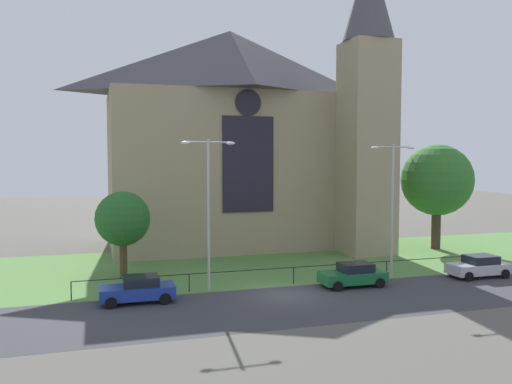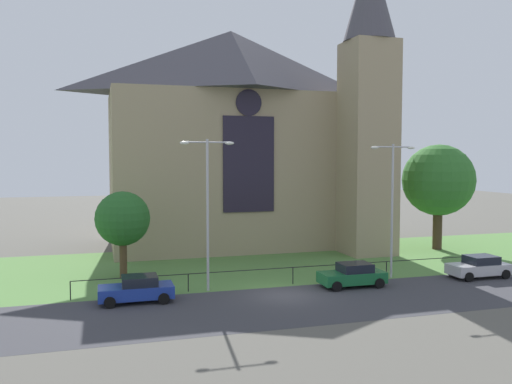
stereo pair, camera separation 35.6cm
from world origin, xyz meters
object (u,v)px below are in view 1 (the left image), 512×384
Objects in this scene: streetlamp_far at (392,194)px; streetlamp_near at (208,197)px; tree_right_far at (437,180)px; parked_car_silver at (479,266)px; tree_left_near at (123,219)px; parked_car_blue at (138,289)px; church_building at (240,136)px; parked_car_green at (353,275)px.

streetlamp_near is at bearing 180.00° from streetlamp_far.
tree_right_far reaches higher than parked_car_silver.
streetlamp_near is at bearing -4.85° from parked_car_silver.
streetlamp_near is 12.84m from streetlamp_far.
tree_left_near is 7.41m from streetlamp_near.
streetlamp_near is 2.23× the size of parked_car_blue.
tree_left_near is 0.65× the size of streetlamp_far.
streetlamp_near is (4.87, -5.28, 1.82)m from tree_left_near.
tree_right_far is 29.61m from parked_car_blue.
streetlamp_far is at bearing -68.33° from church_building.
church_building reaches higher than parked_car_blue.
streetlamp_near is 6.92m from parked_car_blue.
tree_right_far is 1.03× the size of streetlamp_far.
church_building reaches higher than tree_left_near.
tree_left_near is 1.41× the size of parked_car_silver.
streetlamp_far is 2.18× the size of parked_car_green.
parked_car_silver is at bearing -16.65° from tree_left_near.
streetlamp_near is at bearing -9.97° from parked_car_green.
streetlamp_near reaches higher than parked_car_green.
parked_car_blue is (-17.26, -1.42, -5.01)m from streetlamp_far.
tree_right_far is 2.24× the size of parked_car_blue.
parked_car_silver is (-4.16, -10.62, -5.46)m from tree_right_far.
tree_left_near is 1.42× the size of parked_car_blue.
streetlamp_far is (17.71, -5.28, 1.70)m from tree_left_near.
church_building is 2.83× the size of streetlamp_far.
church_building reaches higher than streetlamp_far.
streetlamp_near reaches higher than parked_car_silver.
streetlamp_far reaches higher than parked_car_silver.
church_building is 23.66m from parked_car_silver.
tree_left_near reaches higher than parked_car_green.
parked_car_green and parked_car_silver have the same top height.
streetlamp_near reaches higher than tree_left_near.
church_building is at bearing 156.08° from tree_right_far.
streetlamp_far is at bearing -174.98° from parked_car_blue.
parked_car_blue is at bearing -0.73° from parked_car_green.
streetlamp_far is 7.87m from parked_car_silver.
tree_left_near is at bearing -172.61° from tree_right_far.
church_building reaches higher than parked_car_silver.
church_building reaches higher than tree_right_far.
tree_right_far reaches higher than parked_car_green.
parked_car_silver is (5.80, -1.76, -5.01)m from streetlamp_far.
parked_car_blue is (-27.23, -10.28, -5.46)m from tree_right_far.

